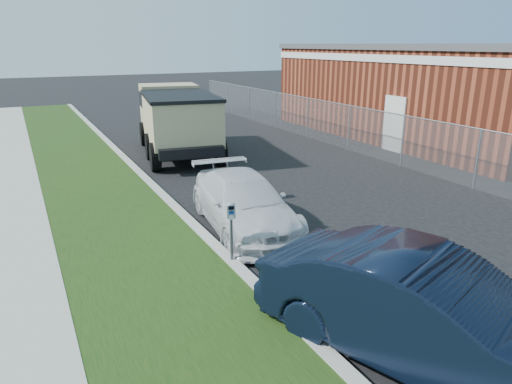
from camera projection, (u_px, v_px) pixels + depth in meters
name	position (u px, v px, depth m)	size (l,w,h in m)	color
ground	(331.00, 237.00, 10.29)	(120.00, 120.00, 0.00)	black
streetside	(57.00, 250.00, 9.51)	(6.12, 50.00, 0.15)	gray
chainlink_fence	(349.00, 119.00, 18.44)	(0.06, 30.06, 30.00)	slate
brick_building	(438.00, 89.00, 21.66)	(9.20, 14.20, 4.17)	maroon
parking_meter	(231.00, 219.00, 8.66)	(0.19, 0.16, 1.22)	#3F4247
white_wagon	(243.00, 202.00, 10.70)	(1.75, 4.30, 1.25)	silver
navy_sedan	(426.00, 313.00, 6.03)	(1.63, 4.69, 1.54)	black
dump_truck	(176.00, 117.00, 17.91)	(3.47, 6.75, 2.52)	black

